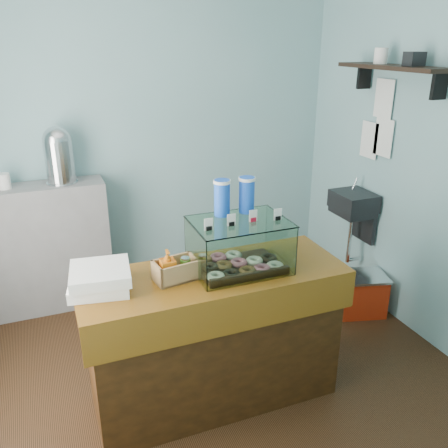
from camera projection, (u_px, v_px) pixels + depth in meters
name	position (u px, v px, depth m)	size (l,w,h in m)	color
ground	(202.00, 371.00, 3.35)	(3.50, 3.50, 0.00)	black
room_shell	(201.00, 129.00, 2.74)	(3.54, 3.04, 2.82)	#79ACB1
counter	(214.00, 336.00, 2.96)	(1.60, 0.60, 0.90)	#45240D
back_shelf	(48.00, 248.00, 3.98)	(1.00, 0.32, 1.10)	gray
display_case	(237.00, 241.00, 2.82)	(0.56, 0.41, 0.53)	#331B0F
condiment_crate	(174.00, 269.00, 2.70)	(0.27, 0.19, 0.19)	tan
pastry_boxes	(100.00, 278.00, 2.60)	(0.37, 0.37, 0.13)	white
coffee_urn	(59.00, 154.00, 3.76)	(0.25, 0.25, 0.46)	silver
red_cooler	(360.00, 294.00, 4.01)	(0.47, 0.40, 0.35)	red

